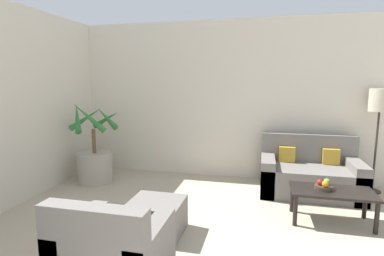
# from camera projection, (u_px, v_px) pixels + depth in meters

# --- Properties ---
(wall_back) EXTENTS (8.44, 0.06, 2.70)m
(wall_back) POSITION_uv_depth(u_px,v_px,m) (276.00, 101.00, 4.99)
(wall_back) COLOR beige
(wall_back) RESTS_ON ground_plane
(potted_palm) EXTENTS (0.84, 0.82, 1.37)m
(potted_palm) POSITION_uv_depth(u_px,v_px,m) (95.00, 159.00, 5.00)
(potted_palm) COLOR #ADA393
(potted_palm) RESTS_ON ground_plane
(sofa_loveseat) EXTENTS (1.42, 0.84, 0.85)m
(sofa_loveseat) POSITION_uv_depth(u_px,v_px,m) (309.00, 175.00, 4.50)
(sofa_loveseat) COLOR slate
(sofa_loveseat) RESTS_ON ground_plane
(floor_lamp) EXTENTS (0.30, 0.30, 1.57)m
(floor_lamp) POSITION_uv_depth(u_px,v_px,m) (380.00, 106.00, 4.38)
(floor_lamp) COLOR #2D2823
(floor_lamp) RESTS_ON ground_plane
(coffee_table) EXTENTS (0.94, 0.49, 0.39)m
(coffee_table) POSITION_uv_depth(u_px,v_px,m) (332.00, 195.00, 3.55)
(coffee_table) COLOR black
(coffee_table) RESTS_ON ground_plane
(fruit_bowl) EXTENTS (0.20, 0.20, 0.05)m
(fruit_bowl) POSITION_uv_depth(u_px,v_px,m) (323.00, 187.00, 3.56)
(fruit_bowl) COLOR #42382D
(fruit_bowl) RESTS_ON coffee_table
(apple_red) EXTENTS (0.07, 0.07, 0.07)m
(apple_red) POSITION_uv_depth(u_px,v_px,m) (320.00, 182.00, 3.57)
(apple_red) COLOR red
(apple_red) RESTS_ON fruit_bowl
(apple_green) EXTENTS (0.08, 0.08, 0.08)m
(apple_green) POSITION_uv_depth(u_px,v_px,m) (327.00, 182.00, 3.58)
(apple_green) COLOR olive
(apple_green) RESTS_ON fruit_bowl
(orange_fruit) EXTENTS (0.08, 0.08, 0.08)m
(orange_fruit) POSITION_uv_depth(u_px,v_px,m) (325.00, 184.00, 3.50)
(orange_fruit) COLOR orange
(orange_fruit) RESTS_ON fruit_bowl
(armchair) EXTENTS (0.84, 0.77, 0.77)m
(armchair) POSITION_uv_depth(u_px,v_px,m) (113.00, 252.00, 2.49)
(armchair) COLOR slate
(armchair) RESTS_ON ground_plane
(ottoman) EXTENTS (0.58, 0.53, 0.37)m
(ottoman) POSITION_uv_depth(u_px,v_px,m) (157.00, 217.00, 3.31)
(ottoman) COLOR slate
(ottoman) RESTS_ON ground_plane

